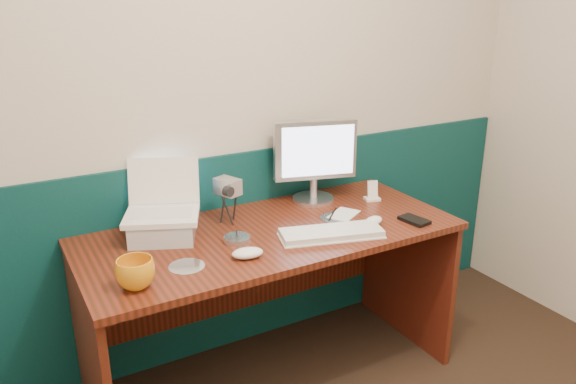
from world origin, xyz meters
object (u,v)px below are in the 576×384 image
monitor (314,162)px  keyboard (331,234)px  mug (135,273)px  desk (272,307)px  camcorder (228,204)px  laptop (160,190)px

monitor → keyboard: (-0.16, -0.40, -0.18)m
mug → keyboard: bearing=1.9°
keyboard → mug: mug is taller
keyboard → desk: bearing=152.9°
keyboard → camcorder: camcorder is taller
laptop → mug: 0.44m
monitor → mug: (-0.98, -0.43, -0.14)m
laptop → monitor: 0.78m
desk → monitor: (0.35, 0.22, 0.57)m
mug → laptop: bearing=59.6°
desk → keyboard: 0.47m
monitor → mug: monitor is taller
monitor → camcorder: monitor is taller
laptop → keyboard: laptop is taller
monitor → desk: bearing=-131.6°
desk → camcorder: bearing=125.1°
desk → laptop: bearing=161.1°
keyboard → camcorder: size_ratio=2.37×
desk → laptop: 0.74m
mug → camcorder: camcorder is taller
laptop → monitor: monitor is taller
camcorder → monitor: bearing=-14.8°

